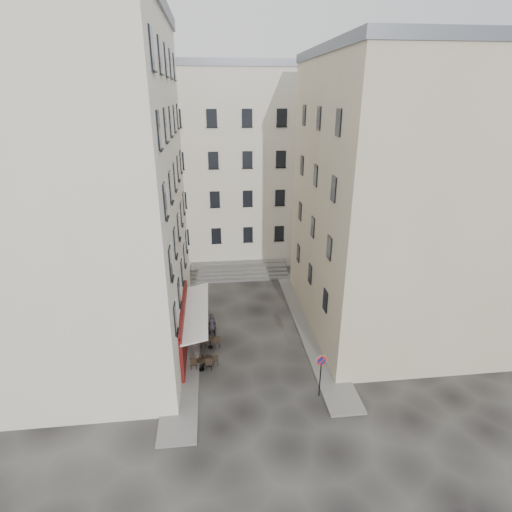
{
  "coord_description": "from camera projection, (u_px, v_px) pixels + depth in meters",
  "views": [
    {
      "loc": [
        -2.27,
        -21.75,
        15.86
      ],
      "look_at": [
        0.64,
        4.0,
        5.35
      ],
      "focal_mm": 28.0,
      "sensor_mm": 36.0,
      "label": 1
    }
  ],
  "objects": [
    {
      "name": "bistro_table_a",
      "position": [
        201.0,
        364.0,
        24.57
      ],
      "size": [
        1.32,
        0.62,
        0.93
      ],
      "color": "black",
      "rests_on": "ground"
    },
    {
      "name": "bollard_far",
      "position": [
        204.0,
        306.0,
        31.21
      ],
      "size": [
        0.12,
        0.12,
        0.98
      ],
      "color": "black",
      "rests_on": "ground"
    },
    {
      "name": "bollard_near",
      "position": [
        203.0,
        361.0,
        24.77
      ],
      "size": [
        0.12,
        0.12,
        0.98
      ],
      "color": "black",
      "rests_on": "ground"
    },
    {
      "name": "pedestrian",
      "position": [
        212.0,
        325.0,
        27.86
      ],
      "size": [
        0.71,
        0.51,
        1.8
      ],
      "primitive_type": "imported",
      "rotation": [
        0.0,
        0.0,
        3.27
      ],
      "color": "black",
      "rests_on": "ground"
    },
    {
      "name": "bistro_table_e",
      "position": [
        200.0,
        322.0,
        29.2
      ],
      "size": [
        1.17,
        0.55,
        0.82
      ],
      "color": "black",
      "rests_on": "ground"
    },
    {
      "name": "building_back",
      "position": [
        223.0,
        165.0,
        40.12
      ],
      "size": [
        18.2,
        10.2,
        18.6
      ],
      "color": "beige",
      "rests_on": "ground"
    },
    {
      "name": "stone_steps",
      "position": [
        239.0,
        271.0,
        37.65
      ],
      "size": [
        9.0,
        3.15,
        0.8
      ],
      "color": "#5D5A58",
      "rests_on": "ground"
    },
    {
      "name": "cafe_storefront",
      "position": [
        186.0,
        326.0,
        25.99
      ],
      "size": [
        1.74,
        7.3,
        3.5
      ],
      "color": "#4D0B0F",
      "rests_on": "ground"
    },
    {
      "name": "bollard_mid",
      "position": [
        203.0,
        330.0,
        27.99
      ],
      "size": [
        0.12,
        0.12,
        0.98
      ],
      "color": "black",
      "rests_on": "ground"
    },
    {
      "name": "building_left",
      "position": [
        74.0,
        194.0,
        24.02
      ],
      "size": [
        12.2,
        16.2,
        20.6
      ],
      "color": "beige",
      "rests_on": "ground"
    },
    {
      "name": "bistro_table_d",
      "position": [
        205.0,
        325.0,
        28.65
      ],
      "size": [
        1.32,
        0.62,
        0.93
      ],
      "color": "black",
      "rests_on": "ground"
    },
    {
      "name": "sidewalk_left",
      "position": [
        187.0,
        325.0,
        29.42
      ],
      "size": [
        2.0,
        22.0,
        0.12
      ],
      "primitive_type": "cube",
      "color": "slate",
      "rests_on": "ground"
    },
    {
      "name": "ground",
      "position": [
        253.0,
        354.0,
        26.22
      ],
      "size": [
        90.0,
        90.0,
        0.0
      ],
      "primitive_type": "plane",
      "color": "black",
      "rests_on": "ground"
    },
    {
      "name": "no_parking_sign",
      "position": [
        321.0,
        368.0,
        21.93
      ],
      "size": [
        0.61,
        0.14,
        2.69
      ],
      "rotation": [
        0.0,
        0.0,
        0.14
      ],
      "color": "black",
      "rests_on": "ground"
    },
    {
      "name": "bistro_table_b",
      "position": [
        209.0,
        360.0,
        24.98
      ],
      "size": [
        1.18,
        0.55,
        0.83
      ],
      "color": "black",
      "rests_on": "ground"
    },
    {
      "name": "sidewalk_right",
      "position": [
        309.0,
        325.0,
        29.43
      ],
      "size": [
        2.0,
        18.0,
        0.12
      ],
      "primitive_type": "cube",
      "color": "slate",
      "rests_on": "ground"
    },
    {
      "name": "bistro_table_c",
      "position": [
        210.0,
        342.0,
        26.75
      ],
      "size": [
        1.33,
        0.62,
        0.93
      ],
      "color": "black",
      "rests_on": "ground"
    },
    {
      "name": "building_right",
      "position": [
        401.0,
        199.0,
        27.04
      ],
      "size": [
        12.2,
        14.2,
        18.6
      ],
      "color": "#BBAB8B",
      "rests_on": "ground"
    }
  ]
}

